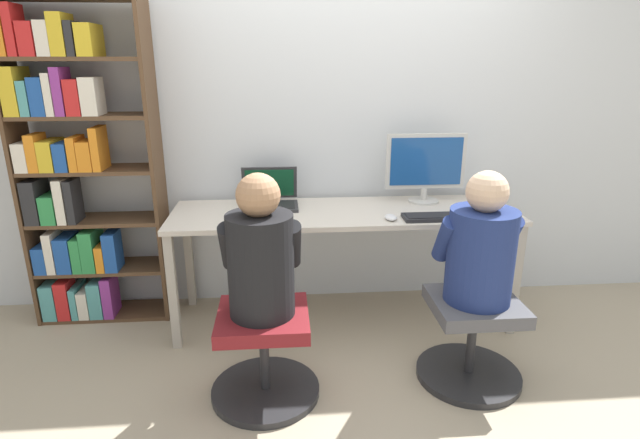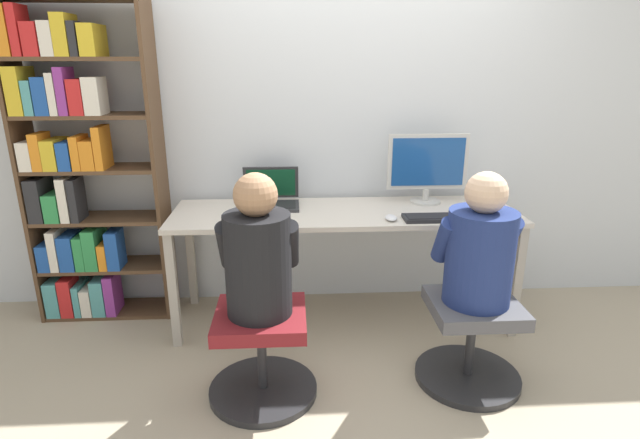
# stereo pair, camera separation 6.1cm
# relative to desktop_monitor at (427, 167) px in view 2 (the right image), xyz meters

# --- Properties ---
(ground_plane) EXTENTS (14.00, 14.00, 0.00)m
(ground_plane) POSITION_rel_desktop_monitor_xyz_m (-0.55, -0.47, -0.98)
(ground_plane) COLOR tan
(wall_back) EXTENTS (10.00, 0.05, 2.60)m
(wall_back) POSITION_rel_desktop_monitor_xyz_m (-0.55, 0.22, 0.32)
(wall_back) COLOR silver
(wall_back) RESTS_ON ground_plane
(desk) EXTENTS (2.12, 0.63, 0.74)m
(desk) POSITION_rel_desktop_monitor_xyz_m (-0.55, -0.16, -0.31)
(desk) COLOR beige
(desk) RESTS_ON ground_plane
(desktop_monitor) EXTENTS (0.52, 0.20, 0.45)m
(desktop_monitor) POSITION_rel_desktop_monitor_xyz_m (0.00, 0.00, 0.00)
(desktop_monitor) COLOR beige
(desktop_monitor) RESTS_ON desk
(laptop) EXTENTS (0.36, 0.30, 0.24)m
(laptop) POSITION_rel_desktop_monitor_xyz_m (-1.01, -0.02, -0.18)
(laptop) COLOR #2D2D30
(laptop) RESTS_ON desk
(keyboard) EXTENTS (0.40, 0.14, 0.03)m
(keyboard) POSITION_rel_desktop_monitor_xyz_m (-0.02, -0.37, -0.22)
(keyboard) COLOR #232326
(keyboard) RESTS_ON desk
(computer_mouse_by_keyboard) EXTENTS (0.07, 0.10, 0.03)m
(computer_mouse_by_keyboard) POSITION_rel_desktop_monitor_xyz_m (-0.30, -0.36, -0.22)
(computer_mouse_by_keyboard) COLOR silver
(computer_mouse_by_keyboard) RESTS_ON desk
(office_chair_left) EXTENTS (0.55, 0.55, 0.46)m
(office_chair_left) POSITION_rel_desktop_monitor_xyz_m (0.05, -0.86, -0.74)
(office_chair_left) COLOR #262628
(office_chair_left) RESTS_ON ground_plane
(office_chair_right) EXTENTS (0.55, 0.55, 0.46)m
(office_chair_right) POSITION_rel_desktop_monitor_xyz_m (-1.04, -0.91, -0.74)
(office_chair_right) COLOR #262628
(office_chair_right) RESTS_ON ground_plane
(person_at_monitor) EXTENTS (0.41, 0.34, 0.67)m
(person_at_monitor) POSITION_rel_desktop_monitor_xyz_m (0.05, -0.86, -0.23)
(person_at_monitor) COLOR navy
(person_at_monitor) RESTS_ON office_chair_left
(person_at_laptop) EXTENTS (0.39, 0.34, 0.69)m
(person_at_laptop) POSITION_rel_desktop_monitor_xyz_m (-1.04, -0.91, -0.21)
(person_at_laptop) COLOR black
(person_at_laptop) RESTS_ON office_chair_right
(bookshelf) EXTENTS (0.83, 0.29, 1.98)m
(bookshelf) POSITION_rel_desktop_monitor_xyz_m (-2.20, -0.00, -0.01)
(bookshelf) COLOR #513823
(bookshelf) RESTS_ON ground_plane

